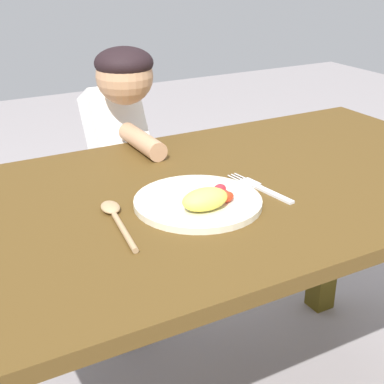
# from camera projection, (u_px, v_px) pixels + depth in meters

# --- Properties ---
(dining_table) EXTENTS (1.40, 0.77, 0.74)m
(dining_table) POSITION_uv_depth(u_px,v_px,m) (226.00, 238.00, 1.32)
(dining_table) COLOR #513816
(dining_table) RESTS_ON ground_plane
(plate) EXTENTS (0.27, 0.27, 0.06)m
(plate) POSITION_uv_depth(u_px,v_px,m) (200.00, 201.00, 1.15)
(plate) COLOR beige
(plate) RESTS_ON dining_table
(fork) EXTENTS (0.04, 0.20, 0.01)m
(fork) POSITION_uv_depth(u_px,v_px,m) (261.00, 188.00, 1.24)
(fork) COLOR silver
(fork) RESTS_ON dining_table
(spoon) EXTENTS (0.05, 0.22, 0.02)m
(spoon) POSITION_uv_depth(u_px,v_px,m) (115.00, 216.00, 1.10)
(spoon) COLOR tan
(spoon) RESTS_ON dining_table
(person) EXTENTS (0.17, 0.41, 0.99)m
(person) POSITION_uv_depth(u_px,v_px,m) (119.00, 192.00, 1.71)
(person) COLOR #363D58
(person) RESTS_ON ground_plane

